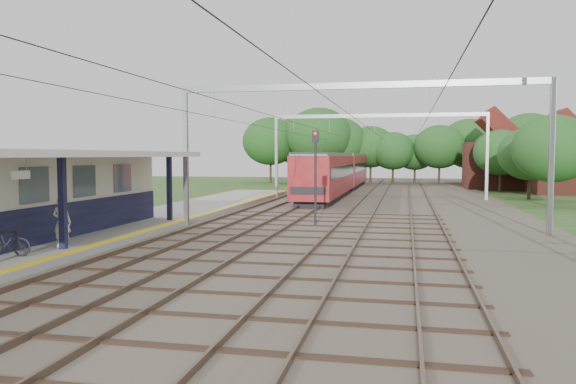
% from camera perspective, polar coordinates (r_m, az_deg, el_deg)
% --- Properties ---
extents(ground, '(160.00, 160.00, 0.00)m').
position_cam_1_polar(ground, '(13.28, -14.78, -12.15)').
color(ground, '#2D4C1E').
rests_on(ground, ground).
extents(ballast_bed, '(18.00, 90.00, 0.10)m').
position_cam_1_polar(ballast_bed, '(41.59, 9.40, -1.23)').
color(ballast_bed, '#473D33').
rests_on(ballast_bed, ground).
extents(platform, '(5.00, 52.00, 0.35)m').
position_cam_1_polar(platform, '(28.87, -15.63, -3.24)').
color(platform, gray).
rests_on(platform, ground).
extents(yellow_stripe, '(0.45, 52.00, 0.01)m').
position_cam_1_polar(yellow_stripe, '(27.88, -11.52, -3.04)').
color(yellow_stripe, yellow).
rests_on(yellow_stripe, platform).
extents(station_building, '(3.41, 18.00, 3.40)m').
position_cam_1_polar(station_building, '(23.58, -26.60, -0.46)').
color(station_building, beige).
rests_on(station_building, platform).
extents(canopy, '(6.40, 20.00, 3.44)m').
position_cam_1_polar(canopy, '(22.05, -26.08, 3.45)').
color(canopy, '#101234').
rests_on(canopy, platform).
extents(rail_tracks, '(11.80, 88.00, 0.15)m').
position_cam_1_polar(rail_tracks, '(41.76, 5.97, -1.01)').
color(rail_tracks, brown).
rests_on(rail_tracks, ballast_bed).
extents(catenary_system, '(17.22, 88.00, 7.00)m').
position_cam_1_polar(catenary_system, '(36.80, 8.20, 6.66)').
color(catenary_system, gray).
rests_on(catenary_system, ground).
extents(tree_band, '(31.72, 30.88, 8.82)m').
position_cam_1_polar(tree_band, '(68.56, 10.31, 4.76)').
color(tree_band, '#382619').
rests_on(tree_band, ground).
extents(house_near, '(7.00, 6.12, 7.89)m').
position_cam_1_polar(house_near, '(59.38, 26.78, 2.73)').
color(house_near, brown).
rests_on(house_near, ground).
extents(house_far, '(8.00, 6.12, 8.66)m').
position_cam_1_polar(house_far, '(64.21, 21.09, 3.15)').
color(house_far, brown).
rests_on(house_far, ground).
extents(person, '(0.69, 0.49, 1.80)m').
position_cam_1_polar(person, '(21.44, -21.99, -2.85)').
color(person, white).
rests_on(person, platform).
extents(bicycle, '(1.63, 0.60, 0.96)m').
position_cam_1_polar(bicycle, '(20.34, -26.63, -4.51)').
color(bicycle, black).
rests_on(bicycle, platform).
extents(train, '(2.84, 35.33, 3.73)m').
position_cam_1_polar(train, '(54.28, 5.25, 2.10)').
color(train, black).
rests_on(train, ballast_bed).
extents(signal_post, '(0.35, 0.29, 4.85)m').
position_cam_1_polar(signal_post, '(28.06, 2.81, 2.85)').
color(signal_post, black).
rests_on(signal_post, ground).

